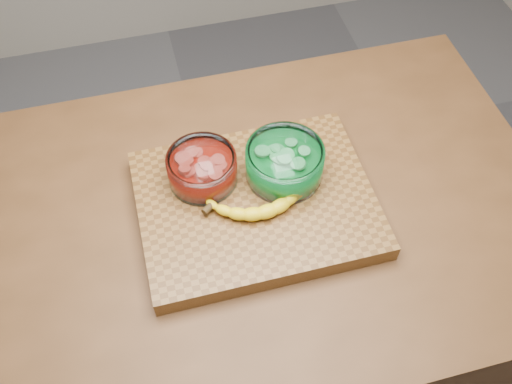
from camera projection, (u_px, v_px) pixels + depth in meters
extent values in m
plane|color=#5B5B5F|center=(256.00, 365.00, 1.85)|extent=(3.50, 3.50, 0.00)
cube|color=#513118|center=(256.00, 306.00, 1.49)|extent=(1.20, 0.80, 0.90)
cube|color=brown|center=(256.00, 204.00, 1.11)|extent=(0.45, 0.35, 0.04)
cylinder|color=white|center=(202.00, 169.00, 1.10)|extent=(0.14, 0.14, 0.06)
cylinder|color=#B31B0D|center=(203.00, 171.00, 1.10)|extent=(0.11, 0.11, 0.04)
cylinder|color=#E35647|center=(201.00, 163.00, 1.08)|extent=(0.11, 0.11, 0.02)
cylinder|color=white|center=(285.00, 163.00, 1.10)|extent=(0.15, 0.15, 0.07)
cylinder|color=#119A37|center=(284.00, 166.00, 1.11)|extent=(0.13, 0.13, 0.04)
cylinder|color=#70EF86|center=(285.00, 156.00, 1.08)|extent=(0.12, 0.12, 0.02)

